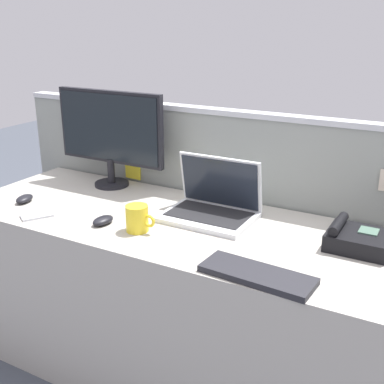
% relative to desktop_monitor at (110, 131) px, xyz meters
% --- Properties ---
extents(ground_plane, '(10.00, 10.00, 0.00)m').
position_rel_desktop_monitor_xyz_m(ground_plane, '(0.56, -0.25, -1.01)').
color(ground_plane, '#424751').
extents(desk, '(2.04, 0.70, 0.74)m').
position_rel_desktop_monitor_xyz_m(desk, '(0.56, -0.25, -0.64)').
color(desk, '#ADA89E').
rests_on(desk, ground_plane).
extents(cubicle_divider, '(2.32, 0.08, 1.14)m').
position_rel_desktop_monitor_xyz_m(cubicle_divider, '(0.56, 0.14, -0.44)').
color(cubicle_divider, gray).
rests_on(cubicle_divider, ground_plane).
extents(desktop_monitor, '(0.59, 0.17, 0.47)m').
position_rel_desktop_monitor_xyz_m(desktop_monitor, '(0.00, 0.00, 0.00)').
color(desktop_monitor, black).
rests_on(desktop_monitor, desk).
extents(laptop, '(0.37, 0.27, 0.25)m').
position_rel_desktop_monitor_xyz_m(laptop, '(0.62, -0.13, -0.21)').
color(laptop, silver).
rests_on(laptop, desk).
extents(desk_phone, '(0.22, 0.19, 0.10)m').
position_rel_desktop_monitor_xyz_m(desk_phone, '(1.21, -0.15, -0.24)').
color(desk_phone, black).
rests_on(desk_phone, desk).
extents(keyboard_main, '(0.38, 0.16, 0.02)m').
position_rel_desktop_monitor_xyz_m(keyboard_main, '(0.98, -0.52, -0.26)').
color(keyboard_main, '#232328').
rests_on(keyboard_main, desk).
extents(computer_mouse_right_hand, '(0.07, 0.11, 0.03)m').
position_rel_desktop_monitor_xyz_m(computer_mouse_right_hand, '(0.27, -0.42, -0.26)').
color(computer_mouse_right_hand, black).
rests_on(computer_mouse_right_hand, desk).
extents(computer_mouse_left_hand, '(0.08, 0.11, 0.03)m').
position_rel_desktop_monitor_xyz_m(computer_mouse_left_hand, '(-0.20, -0.39, -0.26)').
color(computer_mouse_left_hand, black).
rests_on(computer_mouse_left_hand, desk).
extents(cell_phone_silver_slab, '(0.13, 0.15, 0.01)m').
position_rel_desktop_monitor_xyz_m(cell_phone_silver_slab, '(-0.02, -0.49, -0.27)').
color(cell_phone_silver_slab, '#B7BAC1').
rests_on(cell_phone_silver_slab, desk).
extents(coffee_mug, '(0.13, 0.09, 0.10)m').
position_rel_desktop_monitor_xyz_m(coffee_mug, '(0.43, -0.40, -0.22)').
color(coffee_mug, yellow).
rests_on(coffee_mug, desk).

